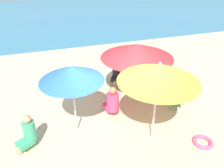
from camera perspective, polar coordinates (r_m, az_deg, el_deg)
The scene contains 13 objects.
ground_plane at distance 6.22m, azimuth 2.91°, elevation -10.48°, with size 40.00×40.00×0.00m, color #D3BC8C.
sea_water at distance 19.33m, azimuth -13.00°, elevation 17.03°, with size 40.00×16.00×0.01m, color teal.
umbrella_red at distance 6.66m, azimuth 6.48°, elevation 8.47°, with size 2.19×2.19×1.89m.
umbrella_yellow at distance 4.84m, azimuth 11.94°, elevation 2.68°, with size 1.80×1.80×2.12m.
umbrella_blue at distance 5.17m, azimuth -10.39°, elevation 2.71°, with size 1.53×1.53×1.96m.
beach_chair_a at distance 7.05m, azimuth 16.73°, elevation -3.20°, with size 0.67×0.70×0.59m.
beach_chair_b at distance 8.21m, azimuth 12.69°, elevation 2.08°, with size 0.71×0.65×0.59m.
beach_chair_c at distance 8.39m, azimuth 7.97°, elevation 3.32°, with size 0.64×0.65×0.63m.
person_a at distance 7.51m, azimuth 14.58°, elevation 0.04°, with size 0.33×0.56×0.87m.
person_b at distance 7.98m, azimuth 1.29°, elevation 3.10°, with size 0.50×0.57×0.89m.
person_c at distance 5.67m, azimuth -20.74°, elevation -11.58°, with size 0.53×0.46×0.92m.
person_d at distance 6.30m, azimuth 0.02°, elevation -4.57°, with size 0.39×0.57×0.95m.
swim_ring at distance 6.10m, azimuth 22.24°, elevation -13.60°, with size 0.50×0.50×0.10m, color #E54C7F.
Camera 1 is at (-1.77, -4.42, 4.01)m, focal length 35.68 mm.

